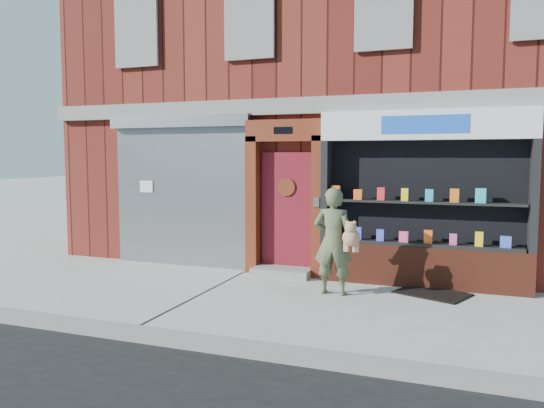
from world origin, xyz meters
The scene contains 8 objects.
ground centered at (0.00, 0.00, 0.00)m, with size 80.00×80.00×0.00m, color #9E9E99.
curb centered at (0.00, -2.15, 0.06)m, with size 60.00×0.30×0.12m, color gray.
building centered at (0.00, 5.99, 4.00)m, with size 12.00×8.16×8.00m.
shutter_bay centered at (-3.00, 1.93, 1.72)m, with size 3.10×0.30×3.04m.
red_door_bay centered at (-0.75, 1.86, 1.46)m, with size 1.52×0.58×2.90m.
pharmacy_bay centered at (1.75, 1.81, 1.37)m, with size 3.50×0.41×3.00m.
woman centered at (0.47, 0.75, 0.88)m, with size 0.78×0.48×1.74m.
doormat centered at (1.97, 1.30, 0.01)m, with size 1.07×0.75×0.03m, color black.
Camera 1 is at (2.46, -7.49, 2.23)m, focal length 35.00 mm.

